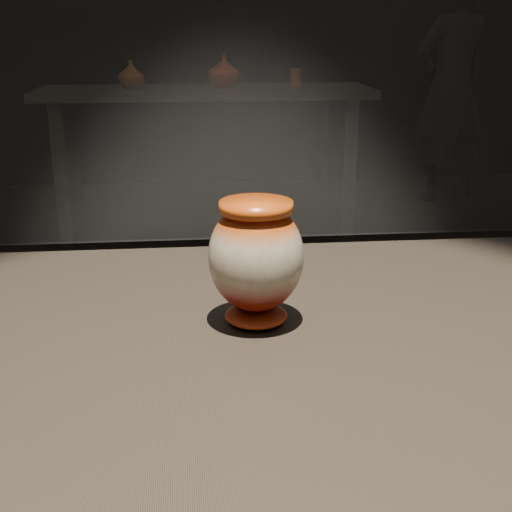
{
  "coord_description": "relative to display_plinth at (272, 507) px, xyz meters",
  "views": [
    {
      "loc": [
        -0.11,
        -0.85,
        1.3
      ],
      "look_at": [
        -0.02,
        0.05,
        1.0
      ],
      "focal_mm": 50.0,
      "sensor_mm": 36.0,
      "label": 1
    }
  ],
  "objects": [
    {
      "name": "back_vase_right",
      "position": [
        0.58,
        3.57,
        0.32
      ],
      "size": [
        0.07,
        0.07,
        0.1
      ],
      "primitive_type": "cylinder",
      "color": "#9D5316",
      "rests_on": "back_shelf"
    },
    {
      "name": "back_vase_mid",
      "position": [
        0.14,
        3.53,
        0.37
      ],
      "size": [
        0.24,
        0.24,
        0.19
      ],
      "primitive_type": "imported",
      "rotation": [
        0.0,
        0.0,
        3.57
      ],
      "color": "maroon",
      "rests_on": "back_shelf"
    },
    {
      "name": "visitor",
      "position": [
        1.83,
        4.23,
        0.2
      ],
      "size": [
        0.69,
        0.55,
        1.65
      ],
      "primitive_type": "imported",
      "rotation": [
        0.0,
        0.0,
        3.43
      ],
      "color": "black",
      "rests_on": "ground"
    },
    {
      "name": "back_vase_left",
      "position": [
        -0.41,
        3.51,
        0.35
      ],
      "size": [
        0.21,
        0.21,
        0.16
      ],
      "primitive_type": "imported",
      "rotation": [
        0.0,
        0.0,
        2.05
      ],
      "color": "#9D5316",
      "rests_on": "back_shelf"
    },
    {
      "name": "display_plinth",
      "position": [
        0.0,
        0.0,
        0.0
      ],
      "size": [
        2.0,
        0.8,
        0.9
      ],
      "color": "black",
      "rests_on": "ground"
    },
    {
      "name": "main_vase",
      "position": [
        -0.02,
        0.05,
        0.36
      ],
      "size": [
        0.16,
        0.16,
        0.17
      ],
      "rotation": [
        0.0,
        0.0,
        0.25
      ],
      "color": "maroon",
      "rests_on": "display_plinth"
    },
    {
      "name": "back_shelf",
      "position": [
        0.02,
        3.53,
        0.01
      ],
      "size": [
        2.0,
        0.6,
        0.9
      ],
      "color": "black",
      "rests_on": "ground"
    }
  ]
}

